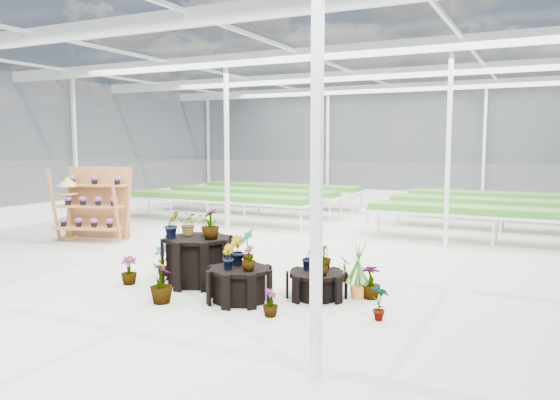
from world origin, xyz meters
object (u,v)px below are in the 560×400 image
at_px(bird_table, 69,208).
at_px(plinth_tall, 197,260).
at_px(plinth_mid, 240,285).
at_px(plinth_low, 317,285).
at_px(shelf_rack, 92,204).

bearing_deg(bird_table, plinth_tall, -39.80).
relative_size(plinth_mid, plinth_low, 1.08).
height_order(plinth_mid, shelf_rack, shelf_rack).
relative_size(plinth_tall, shelf_rack, 0.66).
height_order(shelf_rack, bird_table, shelf_rack).
bearing_deg(plinth_tall, plinth_low, 2.60).
distance_m(plinth_low, shelf_rack, 7.41).
height_order(plinth_mid, bird_table, bird_table).
xyz_separation_m(shelf_rack, bird_table, (-0.64, -0.14, -0.12)).
height_order(plinth_tall, bird_table, bird_table).
bearing_deg(plinth_low, plinth_mid, -145.01).
height_order(plinth_low, shelf_rack, shelf_rack).
relative_size(shelf_rack, bird_table, 1.15).
relative_size(plinth_tall, plinth_low, 1.30).
bearing_deg(bird_table, plinth_low, -33.16).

